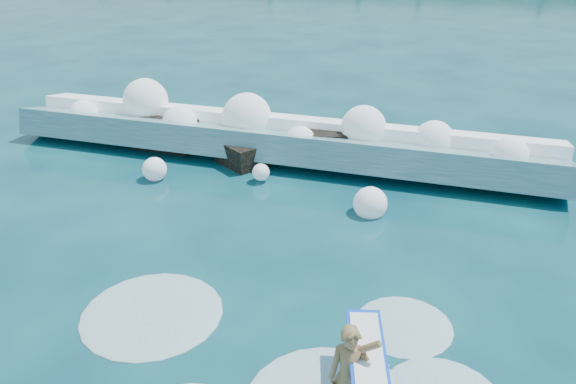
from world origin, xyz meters
name	(u,v)px	position (x,y,z in m)	size (l,w,h in m)	color
ground	(199,268)	(0.00, 0.00, 0.00)	(200.00, 200.00, 0.00)	#082D42
breaking_wave	(275,140)	(-0.46, 6.98, 0.54)	(17.90, 2.79, 1.54)	teal
rock_cluster	(240,143)	(-1.62, 6.77, 0.38)	(7.81, 3.09, 1.21)	black
surfer_with_board	(354,373)	(4.07, -2.91, 0.68)	(1.24, 3.01, 1.85)	olive
wave_spray	(261,125)	(-0.91, 6.91, 1.03)	(15.33, 4.86, 2.28)	white
surf_foam	(280,371)	(2.73, -2.52, 0.00)	(9.23, 5.52, 0.14)	silver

